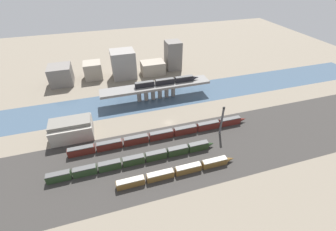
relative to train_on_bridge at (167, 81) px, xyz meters
name	(u,v)px	position (x,y,z in m)	size (l,w,h in m)	color
ground_plane	(169,123)	(-7.10, -27.15, -11.20)	(400.00, 400.00, 0.00)	#756B5B
railbed_yard	(184,152)	(-7.10, -51.15, -11.20)	(280.00, 42.00, 0.01)	#33302D
river_water	(157,98)	(-7.10, 0.00, -11.20)	(320.00, 27.04, 0.01)	#3D5166
bridge	(156,88)	(-7.10, 0.00, -3.58)	(69.35, 10.00, 9.53)	slate
train_on_bridge	(167,81)	(0.00, 0.00, 0.00)	(42.01, 2.65, 3.44)	black
train_yard_near	(178,171)	(-14.02, -62.47, -9.52)	(52.63, 2.75, 3.44)	brown
train_yard_mid	(136,160)	(-29.79, -51.17, -9.23)	(75.15, 2.77, 4.01)	#23381E
train_yard_far	(164,134)	(-13.27, -38.28, -9.15)	(93.61, 2.65, 4.17)	#5B1E19
warehouse_building	(72,129)	(-57.26, -23.52, -6.55)	(20.21, 13.43, 9.79)	#9E998E
signal_tower	(222,121)	(15.82, -43.29, -3.24)	(1.06, 1.06, 16.36)	#4C4C51
city_block_far_left	(61,75)	(-66.54, 39.36, -4.54)	(15.09, 15.41, 13.33)	slate
city_block_left	(93,70)	(-44.64, 42.58, -5.21)	(12.48, 12.65, 11.99)	gray
city_block_center	(123,64)	(-22.33, 37.68, -1.14)	(17.02, 14.85, 20.12)	gray
city_block_right	(153,68)	(-0.41, 36.81, -6.43)	(17.45, 12.44, 9.53)	gray
city_block_far_right	(173,55)	(17.41, 41.53, -0.19)	(11.43, 12.02, 22.03)	slate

